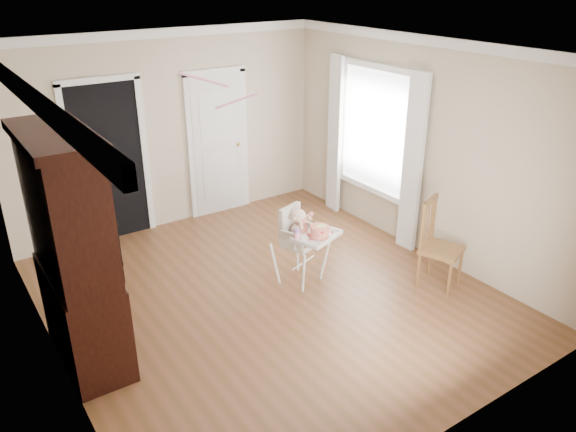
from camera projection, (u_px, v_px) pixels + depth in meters
floor at (270, 296)px, 6.36m from camera, size 5.00×5.00×0.00m
ceiling at (266, 50)px, 5.26m from camera, size 5.00×5.00×0.00m
wall_back at (171, 131)px, 7.70m from camera, size 4.50×0.00×4.50m
wall_left at (39, 239)px, 4.66m from camera, size 0.00×5.00×5.00m
wall_right at (421, 148)px, 6.96m from camera, size 0.00×5.00×5.00m
crown_molding at (266, 57)px, 5.28m from camera, size 4.50×5.00×0.12m
doorway at (109, 159)px, 7.32m from camera, size 1.06×0.05×2.22m
closet_door at (218, 146)px, 8.17m from camera, size 0.96×0.09×2.13m
window_right at (373, 139)px, 7.56m from camera, size 0.13×1.84×2.30m
high_chair at (301, 237)px, 6.43m from camera, size 0.72×0.80×0.95m
baby at (299, 226)px, 6.39m from camera, size 0.30×0.22×0.40m
cake at (320, 231)px, 6.24m from camera, size 0.28×0.28×0.13m
sippy_cup at (297, 234)px, 6.15m from camera, size 0.07×0.07×0.17m
china_cabinet at (74, 253)px, 4.94m from camera, size 0.58×1.31×2.22m
dining_chair at (439, 247)px, 6.40m from camera, size 0.56×0.56×1.05m
streamer at (203, 80)px, 5.44m from camera, size 0.41×0.31×0.15m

